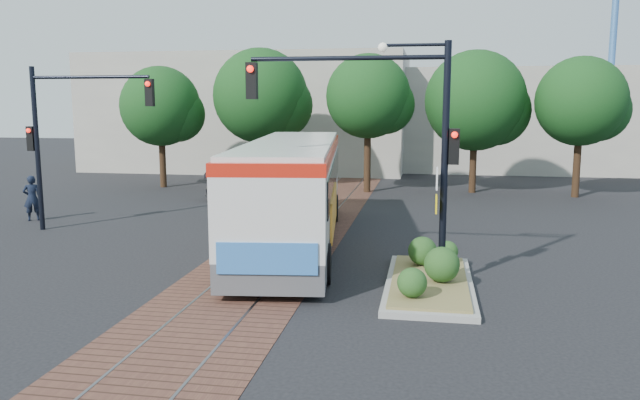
{
  "coord_description": "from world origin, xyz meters",
  "views": [
    {
      "loc": [
        4.71,
        -16.77,
        4.7
      ],
      "look_at": [
        1.28,
        2.77,
        1.6
      ],
      "focal_mm": 35.0,
      "sensor_mm": 36.0,
      "label": 1
    }
  ],
  "objects_px": {
    "city_bus": "(293,187)",
    "signal_pole_left": "(64,126)",
    "traffic_island": "(430,274)",
    "signal_pole_main": "(396,124)",
    "parked_car": "(255,185)",
    "officer": "(32,198)"
  },
  "relations": [
    {
      "from": "traffic_island",
      "to": "signal_pole_main",
      "type": "distance_m",
      "value": 3.95
    },
    {
      "from": "signal_pole_left",
      "to": "parked_car",
      "type": "bearing_deg",
      "value": 60.94
    },
    {
      "from": "city_bus",
      "to": "officer",
      "type": "distance_m",
      "value": 11.49
    },
    {
      "from": "signal_pole_main",
      "to": "officer",
      "type": "relative_size",
      "value": 3.27
    },
    {
      "from": "traffic_island",
      "to": "officer",
      "type": "xyz_separation_m",
      "value": [
        -15.78,
        6.47,
        0.59
      ]
    },
    {
      "from": "signal_pole_main",
      "to": "parked_car",
      "type": "xyz_separation_m",
      "value": [
        -7.51,
        13.31,
        -3.46
      ]
    },
    {
      "from": "city_bus",
      "to": "signal_pole_left",
      "type": "xyz_separation_m",
      "value": [
        -8.63,
        0.67,
        1.93
      ]
    },
    {
      "from": "city_bus",
      "to": "traffic_island",
      "type": "xyz_separation_m",
      "value": [
        4.55,
        -4.22,
        -1.6
      ]
    },
    {
      "from": "traffic_island",
      "to": "officer",
      "type": "height_order",
      "value": "officer"
    },
    {
      "from": "city_bus",
      "to": "officer",
      "type": "xyz_separation_m",
      "value": [
        -11.22,
        2.24,
        -1.01
      ]
    },
    {
      "from": "signal_pole_left",
      "to": "parked_car",
      "type": "distance_m",
      "value": 10.23
    },
    {
      "from": "traffic_island",
      "to": "signal_pole_main",
      "type": "xyz_separation_m",
      "value": [
        -0.96,
        0.09,
        3.83
      ]
    },
    {
      "from": "traffic_island",
      "to": "parked_car",
      "type": "xyz_separation_m",
      "value": [
        -8.46,
        13.4,
        0.37
      ]
    },
    {
      "from": "city_bus",
      "to": "parked_car",
      "type": "xyz_separation_m",
      "value": [
        -3.91,
        9.17,
        -1.23
      ]
    },
    {
      "from": "city_bus",
      "to": "parked_car",
      "type": "height_order",
      "value": "city_bus"
    },
    {
      "from": "parked_car",
      "to": "signal_pole_main",
      "type": "bearing_deg",
      "value": -166.08
    },
    {
      "from": "signal_pole_main",
      "to": "signal_pole_left",
      "type": "distance_m",
      "value": 13.14
    },
    {
      "from": "signal_pole_left",
      "to": "parked_car",
      "type": "height_order",
      "value": "signal_pole_left"
    },
    {
      "from": "city_bus",
      "to": "officer",
      "type": "bearing_deg",
      "value": 161.6
    },
    {
      "from": "traffic_island",
      "to": "signal_pole_main",
      "type": "height_order",
      "value": "signal_pole_main"
    },
    {
      "from": "signal_pole_main",
      "to": "officer",
      "type": "height_order",
      "value": "signal_pole_main"
    },
    {
      "from": "signal_pole_main",
      "to": "parked_car",
      "type": "relative_size",
      "value": 1.24
    }
  ]
}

